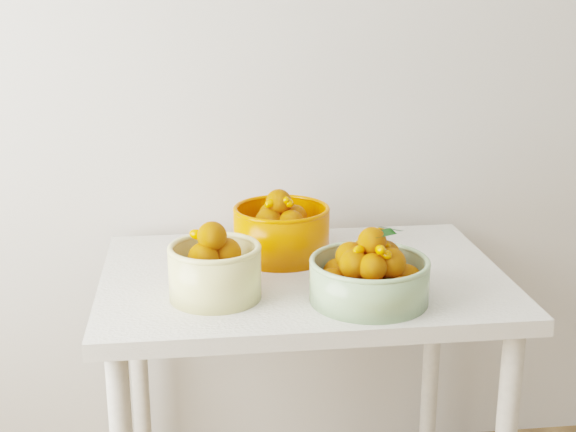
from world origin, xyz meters
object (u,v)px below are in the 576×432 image
(bowl_orange, at_px, (281,230))
(table, at_px, (303,308))
(bowl_cream, at_px, (215,269))
(bowl_green, at_px, (369,275))

(bowl_orange, bearing_deg, table, -72.72)
(bowl_cream, bearing_deg, bowl_orange, 55.10)
(table, bearing_deg, bowl_cream, -149.16)
(bowl_orange, bearing_deg, bowl_green, -62.93)
(bowl_cream, bearing_deg, table, 30.84)
(table, height_order, bowl_orange, bowl_orange)
(bowl_green, relative_size, bowl_orange, 0.89)
(table, xyz_separation_m, bowl_green, (0.12, -0.19, 0.16))
(table, distance_m, bowl_orange, 0.22)
(bowl_cream, relative_size, bowl_orange, 0.83)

